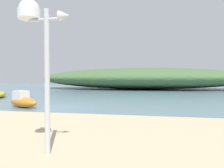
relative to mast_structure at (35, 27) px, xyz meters
name	(u,v)px	position (x,y,z in m)	size (l,w,h in m)	color
ground_plane	(63,107)	(-3.42, 8.87, -3.11)	(120.00, 120.00, 0.00)	slate
distant_hill	(141,78)	(0.55, 35.57, -1.11)	(40.34, 15.94, 4.01)	#476B3D
mast_structure	(35,27)	(0.00, 0.00, 0.00)	(1.23, 0.51, 3.54)	silver
sailboat_off_point	(0,94)	(-12.80, 14.10, -2.77)	(2.64, 3.65, 4.55)	gold
motorboat_east_reach	(23,101)	(-6.01, 8.14, -2.67)	(2.89, 1.94, 1.12)	orange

